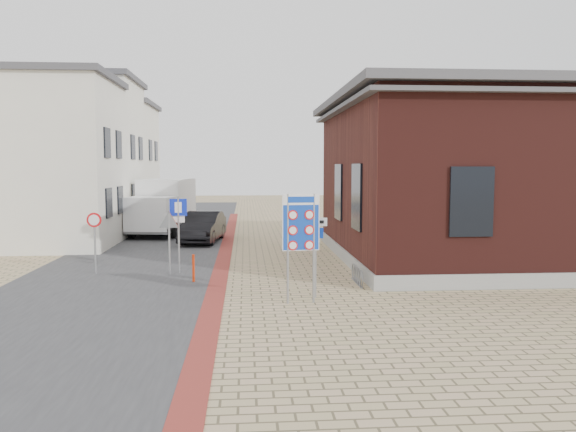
{
  "coord_description": "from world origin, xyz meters",
  "views": [
    {
      "loc": [
        -1.05,
        -16.06,
        3.9
      ],
      "look_at": [
        0.4,
        3.11,
        2.2
      ],
      "focal_mm": 35.0,
      "sensor_mm": 36.0,
      "label": 1
    }
  ],
  "objects": [
    {
      "name": "essen_sign",
      "position": [
        1.0,
        0.3,
        1.7
      ],
      "size": [
        0.67,
        0.24,
        2.55
      ],
      "rotation": [
        0.0,
        0.0,
        -0.3
      ],
      "color": "gray",
      "rests_on": "ground"
    },
    {
      "name": "sedan",
      "position": [
        -3.27,
        13.03,
        0.78
      ],
      "size": [
        2.26,
        4.94,
        1.57
      ],
      "primitive_type": "imported",
      "rotation": [
        0.0,
        0.0,
        -0.13
      ],
      "color": "black",
      "rests_on": "ground"
    },
    {
      "name": "road_strip",
      "position": [
        -5.5,
        15.0,
        0.01
      ],
      "size": [
        7.0,
        60.0,
        0.02
      ],
      "primitive_type": "cube",
      "color": "#38383A",
      "rests_on": "ground"
    },
    {
      "name": "speed_sign",
      "position": [
        -6.5,
        4.5,
        1.49
      ],
      "size": [
        0.53,
        0.07,
        2.25
      ],
      "rotation": [
        0.0,
        0.0,
        -0.02
      ],
      "color": "gray",
      "rests_on": "ground"
    },
    {
      "name": "brick_building",
      "position": [
        8.99,
        7.0,
        3.49
      ],
      "size": [
        13.0,
        13.0,
        6.8
      ],
      "color": "gray",
      "rests_on": "ground"
    },
    {
      "name": "townhouse_near",
      "position": [
        -10.99,
        12.0,
        4.17
      ],
      "size": [
        7.4,
        6.4,
        8.3
      ],
      "color": "white",
      "rests_on": "ground"
    },
    {
      "name": "ground",
      "position": [
        0.0,
        0.0,
        0.0
      ],
      "size": [
        120.0,
        120.0,
        0.0
      ],
      "primitive_type": "plane",
      "color": "tan",
      "rests_on": "ground"
    },
    {
      "name": "border_sign",
      "position": [
        0.5,
        -0.35,
        2.26
      ],
      "size": [
        1.07,
        0.17,
        3.13
      ],
      "rotation": [
        0.0,
        0.0,
        0.11
      ],
      "color": "gray",
      "rests_on": "ground"
    },
    {
      "name": "yield_sign",
      "position": [
        -3.8,
        4.18,
        1.72
      ],
      "size": [
        0.81,
        0.1,
        2.27
      ],
      "rotation": [
        0.0,
        0.0,
        -0.05
      ],
      "color": "gray",
      "rests_on": "ground"
    },
    {
      "name": "townhouse_far",
      "position": [
        -10.99,
        24.0,
        4.17
      ],
      "size": [
        7.4,
        6.4,
        8.3
      ],
      "color": "white",
      "rests_on": "ground"
    },
    {
      "name": "bollard",
      "position": [
        -2.83,
        2.8,
        0.47
      ],
      "size": [
        0.1,
        0.1,
        0.95
      ],
      "primitive_type": "cylinder",
      "rotation": [
        0.0,
        0.0,
        0.13
      ],
      "color": "red",
      "rests_on": "ground"
    },
    {
      "name": "parking_sign",
      "position": [
        -3.5,
        4.5,
        1.94
      ],
      "size": [
        0.62,
        0.07,
        2.81
      ],
      "rotation": [
        0.0,
        0.0,
        -0.01
      ],
      "color": "gray",
      "rests_on": "ground"
    },
    {
      "name": "box_truck",
      "position": [
        -5.8,
        16.61,
        1.64
      ],
      "size": [
        3.3,
        6.35,
        3.17
      ],
      "rotation": [
        0.0,
        0.0,
        -0.15
      ],
      "color": "slate",
      "rests_on": "ground"
    },
    {
      "name": "bike_rack",
      "position": [
        2.65,
        2.2,
        0.26
      ],
      "size": [
        0.08,
        1.8,
        0.6
      ],
      "color": "slate",
      "rests_on": "ground"
    },
    {
      "name": "townhouse_mid",
      "position": [
        -10.99,
        18.0,
        4.57
      ],
      "size": [
        7.4,
        6.4,
        9.1
      ],
      "color": "white",
      "rests_on": "ground"
    },
    {
      "name": "curb_strip",
      "position": [
        -2.0,
        10.0,
        0.01
      ],
      "size": [
        0.6,
        40.0,
        0.02
      ],
      "primitive_type": "cube",
      "color": "maroon",
      "rests_on": "ground"
    }
  ]
}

